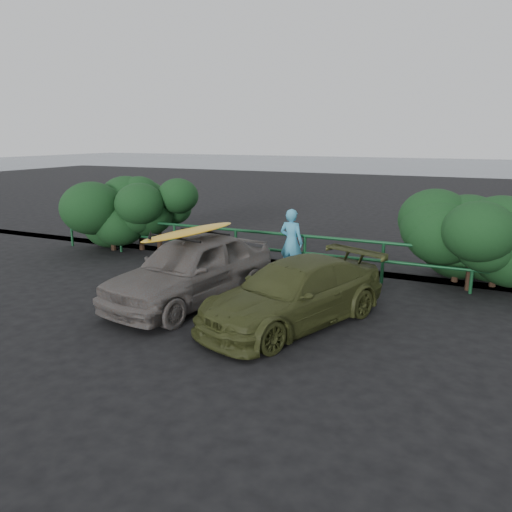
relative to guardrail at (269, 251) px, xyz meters
The scene contains 10 objects.
ground 5.03m from the guardrail, 90.00° to the right, with size 80.00×80.00×0.00m, color black.
ocean 55.00m from the guardrail, 90.00° to the left, with size 200.00×200.00×0.00m, color #525B64.
guardrail is the anchor object (origin of this frame).
shrub_left 4.84m from the guardrail, behind, with size 3.20×2.40×2.08m, color #153B19, non-canonical shape.
shrub_right 5.05m from the guardrail, ahead, with size 3.20×2.40×1.97m, color #153B19, non-canonical shape.
sedan 3.19m from the guardrail, 97.93° to the right, with size 1.72×4.28×1.46m, color #5F5854.
olive_vehicle 3.98m from the guardrail, 59.81° to the right, with size 1.69×4.15×1.20m, color #383E1B.
man 0.81m from the guardrail, 16.37° to the right, with size 0.62×0.41×1.71m, color #43A3CB.
roof_rack 3.33m from the guardrail, 97.93° to the right, with size 1.36×0.95×0.05m, color black, non-canonical shape.
surfboard 3.35m from the guardrail, 97.93° to the right, with size 0.57×2.75×0.08m, color gold.
Camera 1 is at (5.16, -6.89, 3.50)m, focal length 35.00 mm.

